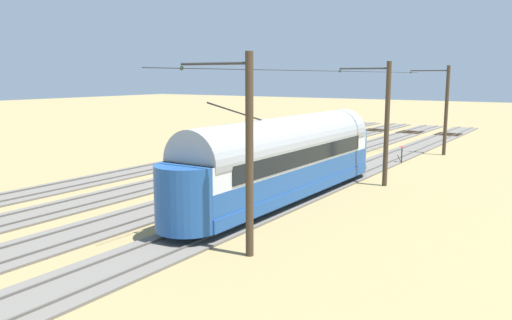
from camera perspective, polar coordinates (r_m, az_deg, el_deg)
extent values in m
plane|color=#937F51|center=(33.58, -1.98, -1.60)|extent=(220.00, 220.00, 0.00)
cube|color=#666059|center=(30.52, 7.53, -2.69)|extent=(2.80, 80.00, 0.10)
cube|color=#59544C|center=(30.81, 6.33, -2.38)|extent=(0.07, 80.00, 0.08)
cube|color=#59544C|center=(30.21, 8.76, -2.66)|extent=(0.07, 80.00, 0.08)
cube|color=#382819|center=(60.68, 20.72, 2.78)|extent=(2.50, 0.24, 0.08)
cube|color=#382819|center=(60.05, 20.59, 2.72)|extent=(2.50, 0.24, 0.08)
cube|color=#382819|center=(59.42, 20.45, 2.67)|extent=(2.50, 0.24, 0.08)
cube|color=#382819|center=(58.79, 20.31, 2.61)|extent=(2.50, 0.24, 0.08)
cube|color=#382819|center=(58.16, 20.16, 2.55)|extent=(2.50, 0.24, 0.08)
cube|color=#666059|center=(32.45, 0.98, -1.89)|extent=(2.80, 80.00, 0.10)
cube|color=#59544C|center=(32.81, -0.08, -1.60)|extent=(0.07, 80.00, 0.08)
cube|color=#59544C|center=(32.07, 2.07, -1.87)|extent=(0.07, 80.00, 0.08)
cube|color=#382819|center=(61.67, 17.00, 3.07)|extent=(2.50, 0.24, 0.08)
cube|color=#382819|center=(61.05, 16.83, 3.02)|extent=(2.50, 0.24, 0.08)
cube|color=#382819|center=(60.43, 16.66, 2.96)|extent=(2.50, 0.24, 0.08)
cube|color=#382819|center=(59.81, 16.48, 2.91)|extent=(2.50, 0.24, 0.08)
cube|color=#382819|center=(59.19, 16.30, 2.86)|extent=(2.50, 0.24, 0.08)
cube|color=#666059|center=(34.76, -4.75, -1.17)|extent=(2.80, 80.00, 0.10)
cube|color=#59544C|center=(35.19, -5.68, -0.91)|extent=(0.07, 80.00, 0.08)
cube|color=#59544C|center=(34.32, -3.81, -1.14)|extent=(0.07, 80.00, 0.08)
cube|color=#382819|center=(62.92, 13.41, 3.33)|extent=(2.50, 0.24, 0.08)
cube|color=#382819|center=(62.31, 13.21, 3.29)|extent=(2.50, 0.24, 0.08)
cube|color=#382819|center=(61.71, 13.00, 3.24)|extent=(2.50, 0.24, 0.08)
cube|color=#382819|center=(61.10, 12.79, 3.19)|extent=(2.50, 0.24, 0.08)
cube|color=#382819|center=(60.49, 12.58, 3.14)|extent=(2.50, 0.24, 0.08)
cube|color=#666059|center=(37.39, -9.73, -0.54)|extent=(2.80, 80.00, 0.10)
cube|color=#59544C|center=(37.86, -10.53, -0.30)|extent=(0.07, 80.00, 0.08)
cube|color=#59544C|center=(36.89, -8.92, -0.50)|extent=(0.07, 80.00, 0.08)
cube|color=#382819|center=(64.41, 9.97, 3.58)|extent=(2.50, 0.24, 0.08)
cube|color=#382819|center=(63.81, 9.74, 3.53)|extent=(2.50, 0.24, 0.08)
cube|color=#382819|center=(63.22, 9.51, 3.49)|extent=(2.50, 0.24, 0.08)
cube|color=#382819|center=(62.63, 9.27, 3.44)|extent=(2.50, 0.24, 0.08)
cube|color=#382819|center=(62.03, 9.02, 3.39)|extent=(2.50, 0.24, 0.08)
cube|color=#1E4C93|center=(26.40, 3.24, -3.04)|extent=(2.65, 15.25, 0.55)
cube|color=#1E4C93|center=(26.25, 3.26, -1.45)|extent=(2.55, 15.25, 0.95)
cube|color=silver|center=(26.08, 3.28, 0.71)|extent=(2.55, 15.25, 1.05)
cylinder|color=#999EA3|center=(26.01, 3.29, 1.86)|extent=(2.65, 14.95, 2.65)
cylinder|color=#1E4C93|center=(32.91, 9.84, 1.06)|extent=(2.55, 2.55, 2.55)
cylinder|color=#1E4C93|center=(20.12, -7.56, -4.10)|extent=(2.55, 2.55, 2.55)
cube|color=black|center=(33.83, 10.65, 2.98)|extent=(1.63, 0.08, 0.36)
cube|color=black|center=(33.90, 10.66, 2.46)|extent=(1.73, 0.06, 0.80)
cube|color=black|center=(25.47, 5.81, 0.48)|extent=(0.04, 12.81, 0.80)
cube|color=black|center=(26.74, 0.87, 0.94)|extent=(0.04, 12.81, 0.80)
cylinder|color=silver|center=(34.10, 10.66, 0.89)|extent=(0.24, 0.06, 0.24)
cube|color=gray|center=(34.19, 10.58, -0.66)|extent=(1.94, 0.12, 0.20)
cylinder|color=black|center=(22.24, -2.17, 5.31)|extent=(0.07, 3.99, 1.04)
cylinder|color=black|center=(30.38, 9.01, -1.79)|extent=(0.10, 0.76, 0.76)
cylinder|color=black|center=(30.98, 6.58, -1.52)|extent=(0.10, 0.76, 0.76)
cylinder|color=black|center=(22.04, -1.49, -5.90)|extent=(0.10, 0.76, 0.76)
cylinder|color=black|center=(22.86, -4.46, -5.37)|extent=(0.10, 0.76, 0.76)
cylinder|color=#423323|center=(44.15, 20.24, 5.12)|extent=(0.28, 0.28, 7.15)
cylinder|color=#2D2D2D|center=(44.43, 18.57, 9.33)|extent=(2.99, 0.10, 0.10)
sphere|color=#334733|center=(44.83, 16.69, 9.23)|extent=(0.16, 0.16, 0.16)
cylinder|color=#423323|center=(30.55, 14.23, 3.81)|extent=(0.28, 0.28, 7.15)
cylinder|color=#2D2D2D|center=(30.94, 11.81, 9.86)|extent=(2.99, 0.10, 0.10)
sphere|color=#334733|center=(31.52, 9.23, 9.64)|extent=(0.16, 0.16, 0.16)
cylinder|color=#423323|center=(17.83, -0.73, 0.39)|extent=(0.28, 0.28, 7.15)
cylinder|color=#2D2D2D|center=(18.50, -4.67, 10.55)|extent=(2.99, 0.10, 0.10)
sphere|color=#334733|center=(19.45, -8.21, 9.98)|extent=(0.16, 0.16, 0.16)
cylinder|color=black|center=(31.52, 9.23, 9.64)|extent=(0.03, 32.32, 0.03)
cylinder|color=black|center=(44.43, 18.57, 9.33)|extent=(2.99, 0.02, 0.02)
cylinder|color=black|center=(39.17, 15.77, 0.43)|extent=(0.08, 0.08, 1.10)
cylinder|color=red|center=(39.08, 15.82, 1.40)|extent=(0.30, 0.30, 0.03)
cylinder|color=#262626|center=(39.25, 15.51, 0.17)|extent=(0.33, 0.04, 0.54)
cube|color=#B2A519|center=(43.80, 10.04, 1.34)|extent=(1.80, 0.60, 0.80)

